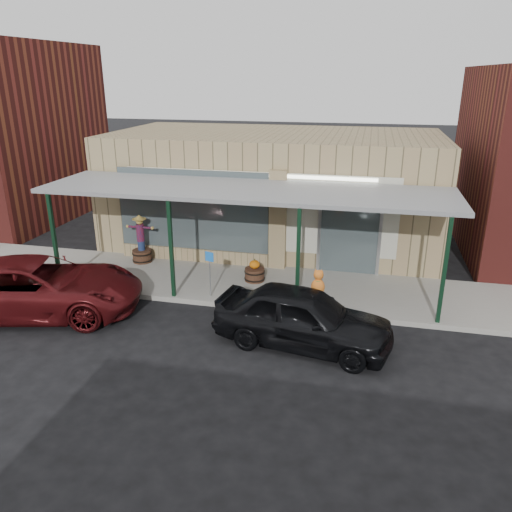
% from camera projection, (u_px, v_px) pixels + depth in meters
% --- Properties ---
extents(ground, '(120.00, 120.00, 0.00)m').
position_uv_depth(ground, '(211.00, 344.00, 12.22)').
color(ground, black).
rests_on(ground, ground).
extents(sidewalk, '(40.00, 3.20, 0.15)m').
position_uv_depth(sidewalk, '(246.00, 284.00, 15.49)').
color(sidewalk, gray).
rests_on(sidewalk, ground).
extents(storefront, '(12.00, 6.25, 4.20)m').
position_uv_depth(storefront, '(275.00, 189.00, 18.98)').
color(storefront, '#93815A').
rests_on(storefront, ground).
extents(awning, '(12.00, 3.00, 3.04)m').
position_uv_depth(awning, '(245.00, 192.00, 14.45)').
color(awning, slate).
rests_on(awning, ground).
extents(block_buildings_near, '(61.00, 8.00, 8.00)m').
position_uv_depth(block_buildings_near, '(332.00, 143.00, 18.93)').
color(block_buildings_near, maroon).
rests_on(block_buildings_near, ground).
extents(barrel_scarecrow, '(1.01, 0.73, 1.66)m').
position_uv_depth(barrel_scarecrow, '(141.00, 246.00, 16.97)').
color(barrel_scarecrow, '#4C301E').
rests_on(barrel_scarecrow, sidewalk).
extents(barrel_pumpkin, '(0.70, 0.70, 0.72)m').
position_uv_depth(barrel_pumpkin, '(255.00, 273.00, 15.50)').
color(barrel_pumpkin, '#4C301E').
rests_on(barrel_pumpkin, sidewalk).
extents(handicap_sign, '(0.27, 0.11, 1.35)m').
position_uv_depth(handicap_sign, '(210.00, 268.00, 14.23)').
color(handicap_sign, gray).
rests_on(handicap_sign, sidewalk).
extents(parked_sedan, '(4.52, 2.40, 1.64)m').
position_uv_depth(parked_sedan, '(303.00, 317.00, 11.97)').
color(parked_sedan, black).
rests_on(parked_sedan, ground).
extents(car_maroon, '(5.99, 3.81, 1.54)m').
position_uv_depth(car_maroon, '(38.00, 287.00, 13.57)').
color(car_maroon, '#521013').
rests_on(car_maroon, ground).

